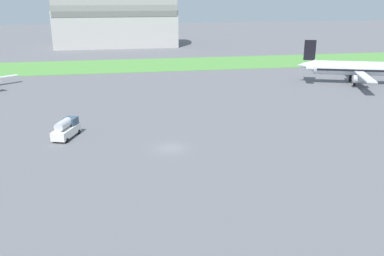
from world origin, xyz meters
name	(u,v)px	position (x,y,z in m)	size (l,w,h in m)	color
ground_plane	(171,148)	(0.00, 0.00, 0.00)	(600.00, 600.00, 0.00)	slate
grass_taxiway_strip	(138,65)	(0.00, 81.64, 0.04)	(360.00, 28.00, 0.08)	#549342
airplane_parked_jet_far	(358,69)	(55.80, 39.77, 4.11)	(30.87, 31.13, 11.41)	silver
fuel_truck_near_gate	(66,128)	(-16.45, 8.25, 1.58)	(4.49, 6.93, 3.29)	white
hangar_distant	(115,14)	(-6.20, 138.92, 14.73)	(54.45, 25.20, 31.27)	#BCB7B2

